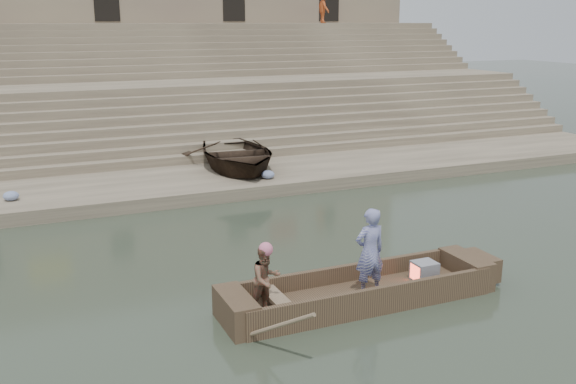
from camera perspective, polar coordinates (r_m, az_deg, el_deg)
ground at (r=15.24m, az=7.52°, el=-5.94°), size 120.00×120.00×0.00m
lower_landing at (r=22.10m, az=-3.17°, el=1.26°), size 32.00×4.00×0.40m
mid_landing at (r=28.92m, az=-8.46°, el=6.76°), size 32.00×3.00×2.80m
upper_landing at (r=35.55m, az=-11.58°, el=10.04°), size 32.00×3.00×5.20m
ghat_steps at (r=30.49m, az=-9.34°, el=7.89°), size 32.00×11.00×5.20m
building_wall at (r=39.36m, az=-13.10°, el=14.78°), size 32.00×5.07×11.20m
main_rowboat at (r=12.99m, az=6.28°, el=-9.15°), size 5.00×1.30×0.22m
rowboat_trim at (r=13.00m, az=7.11°, el=-8.21°), size 6.04×2.63×1.93m
standing_man at (r=12.56m, az=7.15°, el=-5.23°), size 0.65×0.44×1.74m
rowing_man at (r=11.84m, az=-1.94°, el=-7.63°), size 0.71×0.61×1.26m
television at (r=13.63m, az=11.80°, el=-6.80°), size 0.46×0.42×0.40m
beached_rowboat at (r=22.43m, az=-4.53°, el=3.29°), size 3.96×5.22×1.02m
pedestrian at (r=37.84m, az=3.15°, el=15.82°), size 0.67×1.12×1.71m
cloth_bundles at (r=20.23m, az=-12.17°, el=0.64°), size 8.12×0.92×0.26m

